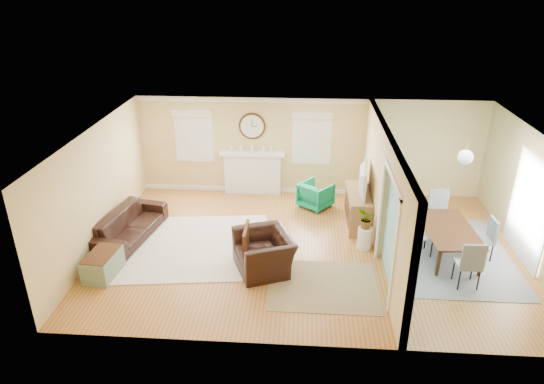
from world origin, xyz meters
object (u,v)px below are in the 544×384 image
object	(u,v)px
sofa	(130,225)
green_chair	(316,195)
eames_chair	(264,252)
credenza	(358,208)
dining_table	(448,241)

from	to	relation	value
sofa	green_chair	bearing A→B (deg)	-56.18
green_chair	eames_chair	bearing A→B (deg)	108.39
credenza	sofa	bearing A→B (deg)	-168.39
sofa	credenza	bearing A→B (deg)	-68.74
credenza	dining_table	bearing A→B (deg)	-36.30
sofa	eames_chair	distance (m)	3.29
sofa	dining_table	size ratio (longest dim) A/B	1.21
credenza	dining_table	size ratio (longest dim) A/B	0.84
credenza	dining_table	world-z (taller)	credenza
sofa	credenza	xyz separation A→B (m)	(5.17, 1.06, 0.08)
sofa	eames_chair	size ratio (longest dim) A/B	1.85
dining_table	credenza	bearing A→B (deg)	50.31
eames_chair	credenza	world-z (taller)	credenza
sofa	dining_table	distance (m)	6.95
eames_chair	green_chair	distance (m)	3.13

